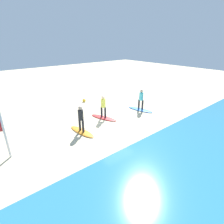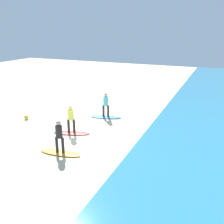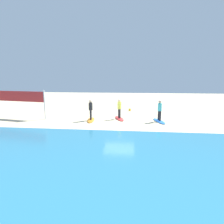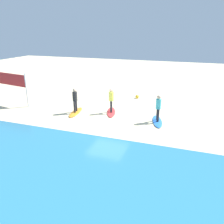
% 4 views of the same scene
% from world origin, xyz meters
% --- Properties ---
extents(ground_plane, '(60.00, 60.00, 0.00)m').
position_xyz_m(ground_plane, '(0.00, 0.00, 0.00)').
color(ground_plane, beige).
extents(surfboard_blue, '(1.06, 2.17, 0.09)m').
position_xyz_m(surfboard_blue, '(-3.22, -0.21, 0.04)').
color(surfboard_blue, blue).
rests_on(surfboard_blue, ground).
extents(surfer_blue, '(0.32, 0.45, 1.64)m').
position_xyz_m(surfer_blue, '(-3.22, -0.21, 1.04)').
color(surfer_blue, '#232328').
rests_on(surfer_blue, surfboard_blue).
extents(surfboard_red, '(1.18, 2.17, 0.09)m').
position_xyz_m(surfboard_red, '(0.07, -0.85, 0.04)').
color(surfboard_red, red).
rests_on(surfboard_red, ground).
extents(surfer_red, '(0.32, 0.44, 1.64)m').
position_xyz_m(surfer_red, '(0.07, -0.85, 1.04)').
color(surfer_red, '#232328').
rests_on(surfer_red, surfboard_red).
extents(surfboard_orange, '(0.83, 2.16, 0.09)m').
position_xyz_m(surfboard_orange, '(2.38, -0.01, 0.04)').
color(surfboard_orange, orange).
rests_on(surfboard_orange, ground).
extents(surfer_orange, '(0.32, 0.46, 1.64)m').
position_xyz_m(surfer_orange, '(2.38, -0.01, 1.04)').
color(surfer_orange, '#232328').
rests_on(surfer_orange, surfboard_orange).
extents(beach_ball, '(0.29, 0.29, 0.29)m').
position_xyz_m(beach_ball, '(-0.78, -4.94, 0.14)').
color(beach_ball, yellow).
rests_on(beach_ball, ground).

